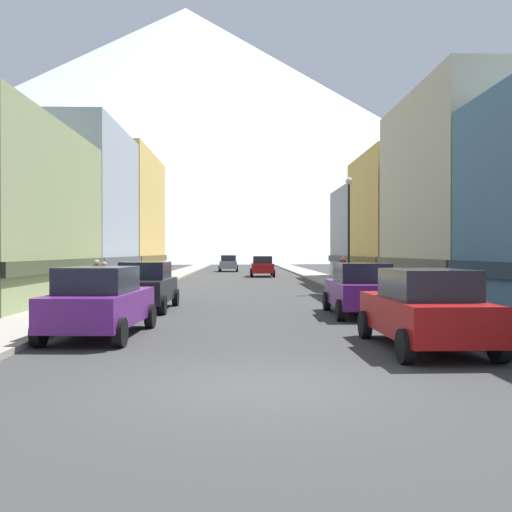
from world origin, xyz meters
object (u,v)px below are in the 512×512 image
Objects in this scene: pedestrian_0 at (104,281)px; car_right_0 at (424,309)px; potted_plant_1 at (88,285)px; car_driving_0 at (262,266)px; car_left_0 at (100,301)px; trash_bin_right at (442,298)px; streetlamp_right at (349,217)px; car_driving_1 at (229,263)px; pedestrian_1 at (343,271)px; pedestrian_2 at (97,281)px; car_left_1 at (145,286)px; potted_plant_0 at (399,286)px; car_right_1 at (360,289)px.

car_right_0 is at bearing -51.96° from pedestrian_0.
car_driving_0 is at bearing 70.46° from potted_plant_1.
car_left_0 is 4.63× the size of potted_plant_1.
streetlamp_right is at bearing 95.18° from trash_bin_right.
car_driving_0 is at bearing 98.66° from trash_bin_right.
car_driving_1 reaches higher than pedestrian_0.
pedestrian_1 is 7.37m from streetlamp_right.
pedestrian_2 is at bearing -106.94° from car_driving_0.
car_left_1 is 2.65× the size of pedestrian_2.
streetlamp_right reaches higher than pedestrian_1.
pedestrian_0 is (-2.45, 3.99, -0.03)m from car_left_1.
car_driving_0 is at bearing 102.81° from potted_plant_0.
streetlamp_right is at bearing 42.15° from car_left_1.
pedestrian_1 reaches higher than potted_plant_0.
car_left_1 is (0.00, 6.78, 0.00)m from car_left_0.
trash_bin_right is at bearing 67.38° from car_right_0.
car_right_1 is at bearing -85.88° from car_driving_0.
car_right_1 is at bearing -98.52° from streetlamp_right.
streetlamp_right reaches higher than car_driving_1.
potted_plant_0 is at bearing 46.72° from car_left_0.
trash_bin_right is (10.15, 4.04, -0.26)m from car_left_0.
pedestrian_1 is at bearing 82.29° from streetlamp_right.
pedestrian_1 is at bearing 94.19° from potted_plant_0.
potted_plant_0 is (3.20, 6.76, -0.33)m from car_right_1.
car_right_1 reaches higher than trash_bin_right.
pedestrian_1 is (13.25, 10.72, 0.25)m from potted_plant_1.
car_right_0 is 1.00× the size of car_right_1.
streetlamp_right is (6.95, -33.25, 3.09)m from car_driving_1.
potted_plant_0 is at bearing 64.67° from car_right_1.
streetlamp_right is at bearing 84.84° from car_right_0.
pedestrian_1 reaches higher than trash_bin_right.
pedestrian_2 reaches higher than car_right_0.
pedestrian_1 is at bearing 90.32° from trash_bin_right.
trash_bin_right is 1.21× the size of potted_plant_0.
potted_plant_0 is at bearing 23.48° from car_left_1.
streetlamp_right is (-1.00, 11.02, 3.34)m from trash_bin_right.
trash_bin_right is at bearing 21.70° from car_left_0.
car_right_0 is at bearing -112.62° from trash_bin_right.
car_right_1 is 1.01× the size of car_driving_0.
car_right_0 is 0.76× the size of streetlamp_right.
streetlamp_right reaches higher than car_right_1.
potted_plant_0 is at bearing -77.19° from car_driving_0.
streetlamp_right is at bearing -79.47° from car_driving_0.
car_left_0 is at bearing -98.72° from car_driving_0.
pedestrian_2 reaches higher than car_driving_1.
pedestrian_1 is 17.50m from pedestrian_2.
car_driving_0 reaches higher than potted_plant_0.
car_right_0 is 15.30m from pedestrian_2.
pedestrian_2 is (-4.65, -38.86, 0.02)m from car_driving_1.
car_left_1 is 17.99m from pedestrian_1.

